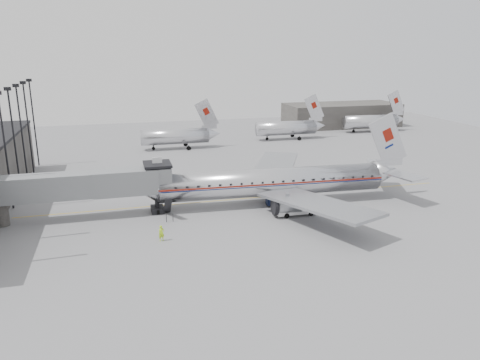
# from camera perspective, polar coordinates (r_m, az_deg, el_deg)

# --- Properties ---
(ground) EXTENTS (160.00, 160.00, 0.00)m
(ground) POSITION_cam_1_polar(r_m,az_deg,el_deg) (59.29, -0.68, -4.24)
(ground) COLOR slate
(ground) RESTS_ON ground
(hangar) EXTENTS (30.00, 12.00, 6.00)m
(hangar) POSITION_cam_1_polar(r_m,az_deg,el_deg) (129.39, 12.24, 7.77)
(hangar) COLOR #3B3836
(hangar) RESTS_ON ground
(apron_line) EXTENTS (60.00, 0.15, 0.01)m
(apron_line) POSITION_cam_1_polar(r_m,az_deg,el_deg) (65.50, 0.55, -2.26)
(apron_line) COLOR gold
(apron_line) RESTS_ON ground
(jet_bridge) EXTENTS (21.00, 6.20, 7.10)m
(jet_bridge) POSITION_cam_1_polar(r_m,az_deg,el_deg) (59.92, -17.23, -0.55)
(jet_bridge) COLOR slate
(jet_bridge) RESTS_ON ground
(floodlight_masts) EXTENTS (0.90, 42.25, 15.25)m
(floodlight_masts) POSITION_cam_1_polar(r_m,az_deg,el_deg) (69.39, -26.28, 4.25)
(floodlight_masts) COLOR black
(floodlight_masts) RESTS_ON ground
(distant_aircraft_near) EXTENTS (16.39, 3.20, 10.26)m
(distant_aircraft_near) POSITION_cam_1_polar(r_m,az_deg,el_deg) (98.29, -7.83, 5.36)
(distant_aircraft_near) COLOR silver
(distant_aircraft_near) RESTS_ON ground
(distant_aircraft_mid) EXTENTS (16.39, 3.20, 10.26)m
(distant_aircraft_mid) POSITION_cam_1_polar(r_m,az_deg,el_deg) (108.37, 5.72, 6.40)
(distant_aircraft_mid) COLOR silver
(distant_aircraft_mid) RESTS_ON ground
(distant_aircraft_far) EXTENTS (16.39, 3.20, 10.26)m
(distant_aircraft_far) POSITION_cam_1_polar(r_m,az_deg,el_deg) (122.30, 15.71, 6.97)
(distant_aircraft_far) COLOR silver
(distant_aircraft_far) RESTS_ON ground
(airliner) EXTENTS (37.61, 34.79, 11.89)m
(airliner) POSITION_cam_1_polar(r_m,az_deg,el_deg) (62.94, 4.60, -0.23)
(airliner) COLOR silver
(airliner) RESTS_ON ground
(service_van) EXTENTS (5.12, 2.11, 2.40)m
(service_van) POSITION_cam_1_polar(r_m,az_deg,el_deg) (59.30, 6.84, -3.06)
(service_van) COLOR silver
(service_van) RESTS_ON ground
(baggage_cart_navy) EXTENTS (2.37, 1.93, 1.71)m
(baggage_cart_navy) POSITION_cam_1_polar(r_m,az_deg,el_deg) (62.45, 4.20, -2.35)
(baggage_cart_navy) COLOR black
(baggage_cart_navy) RESTS_ON ground
(baggage_cart_white) EXTENTS (2.50, 2.17, 1.66)m
(baggage_cart_white) POSITION_cam_1_polar(r_m,az_deg,el_deg) (63.12, 5.92, -2.21)
(baggage_cart_white) COLOR #B9B9BB
(baggage_cart_white) RESTS_ON ground
(ramp_worker) EXTENTS (0.72, 0.56, 1.77)m
(ramp_worker) POSITION_cam_1_polar(r_m,az_deg,el_deg) (51.91, -9.56, -6.42)
(ramp_worker) COLOR #AFE21A
(ramp_worker) RESTS_ON ground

